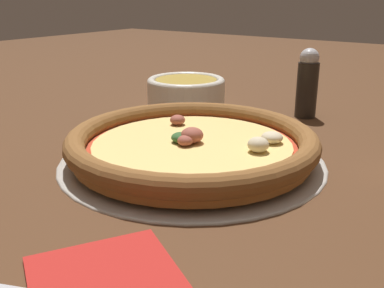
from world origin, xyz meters
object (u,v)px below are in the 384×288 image
at_px(napkin, 107,280).
at_px(pepper_shaker, 307,83).
at_px(pizza, 192,143).
at_px(bowl_near, 186,92).
at_px(pizza_tray, 192,158).

relative_size(napkin, pepper_shaker, 1.31).
height_order(pizza, napkin, pizza).
xyz_separation_m(napkin, pepper_shaker, (0.06, -0.52, 0.05)).
distance_m(bowl_near, pepper_shaker, 0.21).
bearing_deg(bowl_near, napkin, 120.00).
xyz_separation_m(pizza_tray, pepper_shaker, (-0.03, -0.28, 0.05)).
relative_size(pizza_tray, bowl_near, 2.39).
relative_size(pizza_tray, pizza, 1.06).
xyz_separation_m(bowl_near, napkin, (-0.26, 0.45, -0.03)).
height_order(pizza, pepper_shaker, pepper_shaker).
bearing_deg(pizza_tray, pizza, -142.79).
xyz_separation_m(pizza_tray, pizza, (-0.00, -0.00, 0.02)).
bearing_deg(pizza, pepper_shaker, -96.56).
bearing_deg(pizza_tray, napkin, 111.77).
bearing_deg(bowl_near, pepper_shaker, -158.67).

